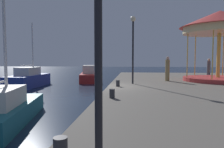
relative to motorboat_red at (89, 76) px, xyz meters
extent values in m
plane|color=#162338|center=(3.42, -10.03, -0.68)|extent=(120.00, 120.00, 0.00)
cube|color=#5B564F|center=(10.15, -10.03, -0.28)|extent=(13.45, 28.88, 0.80)
cube|color=maroon|center=(0.00, -0.02, -0.21)|extent=(2.67, 5.59, 0.94)
cube|color=beige|center=(-0.01, 0.03, 0.71)|extent=(1.62, 2.54, 0.91)
cube|color=#4C6070|center=(-0.21, 1.19, 0.89)|extent=(1.06, 0.28, 0.41)
cube|color=#19606B|center=(-0.02, -15.59, -0.31)|extent=(2.91, 5.42, 0.74)
cube|color=beige|center=(0.07, -15.98, 0.40)|extent=(1.76, 2.49, 0.69)
cylinder|color=silver|center=(-0.08, -15.32, 2.68)|extent=(0.12, 0.12, 5.24)
cube|color=navy|center=(-4.55, -5.03, -0.14)|extent=(2.04, 5.39, 1.09)
cube|color=beige|center=(-4.55, -5.11, 0.76)|extent=(1.42, 2.38, 0.71)
cylinder|color=silver|center=(-4.55, -4.09, 2.86)|extent=(0.12, 0.12, 4.91)
cylinder|color=silver|center=(-4.54, -5.30, 1.30)|extent=(0.10, 2.42, 0.08)
cylinder|color=#B23333|center=(11.69, -6.09, 0.27)|extent=(5.24, 5.24, 0.30)
cylinder|color=gold|center=(11.69, -6.09, 2.13)|extent=(0.28, 0.28, 3.43)
cylinder|color=#F2E099|center=(11.69, -6.09, 4.10)|extent=(5.44, 5.44, 0.50)
cone|color=#C63D38|center=(11.69, -6.09, 4.97)|extent=(6.04, 6.04, 1.25)
cylinder|color=gold|center=(12.87, -4.04, 2.13)|extent=(0.08, 0.08, 3.43)
cylinder|color=gold|center=(10.50, -4.04, 2.13)|extent=(0.08, 0.08, 3.43)
cylinder|color=gold|center=(9.32, -6.09, 2.13)|extent=(0.08, 0.08, 3.43)
cylinder|color=gold|center=(10.50, -8.14, 2.13)|extent=(0.08, 0.08, 3.43)
cylinder|color=black|center=(4.51, -20.14, 1.95)|extent=(0.12, 0.12, 3.67)
cylinder|color=black|center=(5.00, -8.59, 2.27)|extent=(0.12, 0.12, 4.32)
sphere|color=#F9E5B2|center=(5.00, -8.59, 4.61)|extent=(0.36, 0.36, 0.36)
cylinder|color=#2D2D33|center=(4.07, -10.15, 0.32)|extent=(0.24, 0.24, 0.40)
cylinder|color=#2D2D33|center=(4.11, -14.14, 0.32)|extent=(0.24, 0.24, 0.40)
cylinder|color=#937A4C|center=(7.74, -6.34, 0.97)|extent=(0.34, 0.34, 1.70)
sphere|color=tan|center=(7.74, -6.34, 1.94)|extent=(0.24, 0.24, 0.24)
cylinder|color=#514C56|center=(12.59, -1.43, 0.90)|extent=(0.34, 0.34, 1.57)
sphere|color=tan|center=(12.59, -1.43, 1.81)|extent=(0.24, 0.24, 0.24)
camera|label=1|loc=(5.02, -23.21, 1.81)|focal=33.39mm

